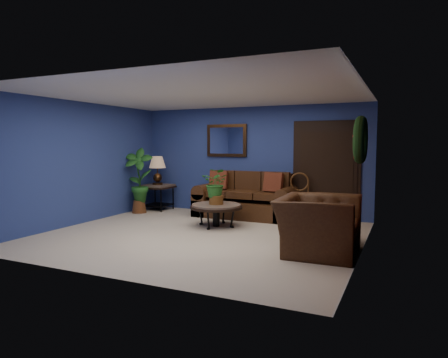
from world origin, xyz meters
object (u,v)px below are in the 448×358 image
at_px(coffee_table, 216,207).
at_px(armchair, 318,225).
at_px(end_table, 158,190).
at_px(side_chair, 299,194).
at_px(table_lamp, 157,167).
at_px(sofa, 247,202).

height_order(coffee_table, armchair, armchair).
xyz_separation_m(end_table, side_chair, (3.56, 0.07, 0.10)).
distance_m(end_table, armchair, 5.02).
xyz_separation_m(coffee_table, end_table, (-2.21, 1.22, 0.10)).
bearing_deg(coffee_table, end_table, 151.13).
xyz_separation_m(table_lamp, side_chair, (3.56, 0.07, -0.49)).
bearing_deg(sofa, side_chair, 1.86).
height_order(end_table, side_chair, side_chair).
distance_m(table_lamp, side_chair, 3.60).
relative_size(end_table, armchair, 0.53).
bearing_deg(sofa, table_lamp, -179.15).
height_order(sofa, table_lamp, table_lamp).
distance_m(side_chair, armchair, 2.56).
height_order(table_lamp, side_chair, table_lamp).
bearing_deg(armchair, end_table, 61.00).
bearing_deg(table_lamp, sofa, 0.85).
xyz_separation_m(sofa, table_lamp, (-2.37, -0.04, 0.74)).
bearing_deg(sofa, armchair, -48.59).
bearing_deg(end_table, sofa, 0.85).
bearing_deg(table_lamp, coffee_table, -28.87).
bearing_deg(end_table, armchair, -27.58).
bearing_deg(table_lamp, side_chair, 1.19).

